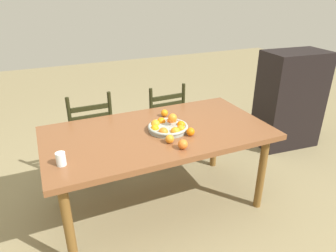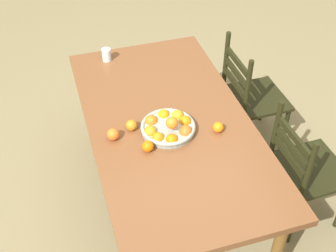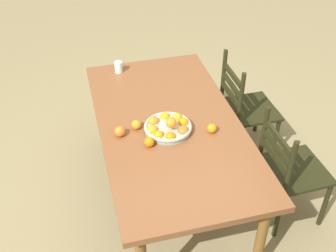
# 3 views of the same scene
# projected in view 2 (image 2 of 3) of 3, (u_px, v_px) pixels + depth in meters

# --- Properties ---
(ground_plane) EXTENTS (12.00, 12.00, 0.00)m
(ground_plane) POSITION_uv_depth(u_px,v_px,m) (169.00, 200.00, 3.26)
(ground_plane) COLOR #897B56
(dining_table) EXTENTS (1.85, 0.99, 0.76)m
(dining_table) POSITION_uv_depth(u_px,v_px,m) (169.00, 131.00, 2.81)
(dining_table) COLOR brown
(dining_table) RESTS_ON ground
(chair_near_window) EXTENTS (0.45, 0.45, 0.91)m
(chair_near_window) POSITION_uv_depth(u_px,v_px,m) (304.00, 170.00, 2.87)
(chair_near_window) COLOR black
(chair_near_window) RESTS_ON ground
(chair_by_cabinet) EXTENTS (0.44, 0.44, 0.93)m
(chair_by_cabinet) POSITION_uv_depth(u_px,v_px,m) (250.00, 97.00, 3.45)
(chair_by_cabinet) COLOR black
(chair_by_cabinet) RESTS_ON ground
(fruit_bowl) EXTENTS (0.33, 0.33, 0.14)m
(fruit_bowl) POSITION_uv_depth(u_px,v_px,m) (168.00, 127.00, 2.67)
(fruit_bowl) COLOR #98A39B
(fruit_bowl) RESTS_ON dining_table
(orange_loose_0) EXTENTS (0.07, 0.07, 0.07)m
(orange_loose_0) POSITION_uv_depth(u_px,v_px,m) (113.00, 134.00, 2.62)
(orange_loose_0) COLOR orange
(orange_loose_0) RESTS_ON dining_table
(orange_loose_1) EXTENTS (0.07, 0.07, 0.07)m
(orange_loose_1) POSITION_uv_depth(u_px,v_px,m) (131.00, 125.00, 2.68)
(orange_loose_1) COLOR orange
(orange_loose_1) RESTS_ON dining_table
(orange_loose_2) EXTENTS (0.07, 0.07, 0.07)m
(orange_loose_2) POSITION_uv_depth(u_px,v_px,m) (148.00, 146.00, 2.55)
(orange_loose_2) COLOR orange
(orange_loose_2) RESTS_ON dining_table
(orange_loose_3) EXTENTS (0.07, 0.07, 0.07)m
(orange_loose_3) POSITION_uv_depth(u_px,v_px,m) (218.00, 127.00, 2.67)
(orange_loose_3) COLOR orange
(orange_loose_3) RESTS_ON dining_table
(drinking_glass) EXTENTS (0.07, 0.07, 0.09)m
(drinking_glass) POSITION_uv_depth(u_px,v_px,m) (107.00, 55.00, 3.24)
(drinking_glass) COLOR silver
(drinking_glass) RESTS_ON dining_table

